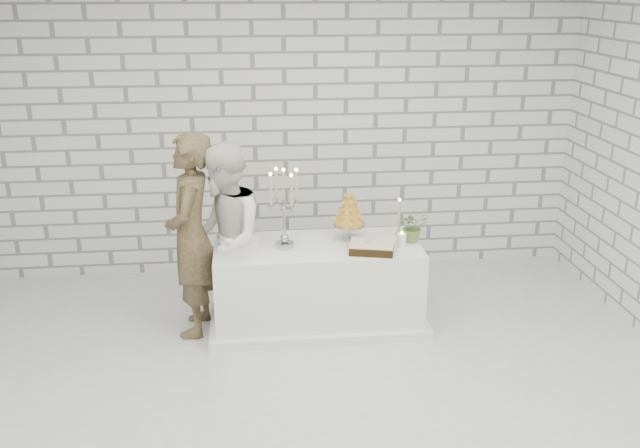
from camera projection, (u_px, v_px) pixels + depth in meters
The scene contains 12 objects.
ground at pixel (308, 397), 5.14m from camera, with size 6.00×5.00×0.01m, color silver.
wall_back at pixel (285, 131), 6.98m from camera, with size 6.00×0.01×3.00m, color white.
wall_front at pixel (371, 435), 2.29m from camera, with size 6.00×0.01×3.00m, color white.
cake_table at pixel (317, 284), 6.15m from camera, with size 1.80×0.80×0.75m, color white.
groom at pixel (191, 236), 5.84m from camera, with size 0.65×0.43×1.78m, color #382C1C.
bride at pixel (225, 240), 5.87m from camera, with size 0.82×0.64×1.69m, color white.
candelabra at pixel (284, 208), 5.85m from camera, with size 0.29×0.29×0.71m, color #9998A2, non-canonical shape.
croquembouche at pixel (349, 215), 6.08m from camera, with size 0.29×0.29×0.45m, color #AB741E, non-canonical shape.
chocolate_cake at pixel (372, 247), 5.85m from camera, with size 0.37×0.26×0.08m, color black.
pillar_candle at pixel (402, 240), 5.96m from camera, with size 0.08×0.08×0.12m, color white.
extra_taper at pixel (399, 218), 6.22m from camera, with size 0.06×0.06×0.32m, color #BEAA8F.
flowers at pixel (413, 226), 6.06m from camera, with size 0.25×0.22×0.28m, color #4A6235.
Camera 1 is at (-0.37, -4.40, 2.93)m, focal length 38.61 mm.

